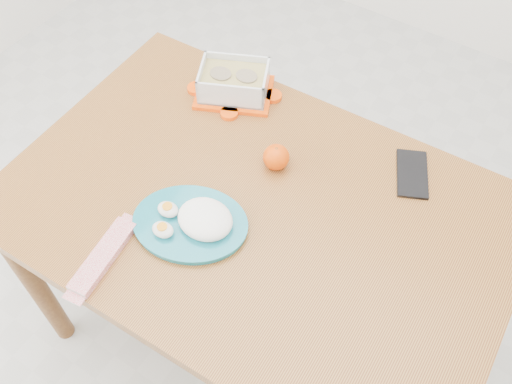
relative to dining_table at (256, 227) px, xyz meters
The scene contains 7 objects.
ground 0.69m from the dining_table, 139.27° to the left, with size 3.50×3.50×0.00m, color #B7B7B2.
dining_table is the anchor object (origin of this frame).
food_container 0.43m from the dining_table, 132.33° to the left, with size 0.27×0.24×0.09m.
orange_fruit 0.19m from the dining_table, 101.78° to the left, with size 0.07×0.07×0.07m, color #FF4105.
rice_plate 0.20m from the dining_table, 124.58° to the right, with size 0.36×0.36×0.08m.
candy_bar 0.40m from the dining_table, 123.90° to the right, with size 0.21×0.05×0.02m, color red.
smartphone 0.43m from the dining_table, 47.34° to the left, with size 0.08×0.16×0.01m, color black.
Camera 1 is at (0.61, -0.82, 1.91)m, focal length 40.00 mm.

